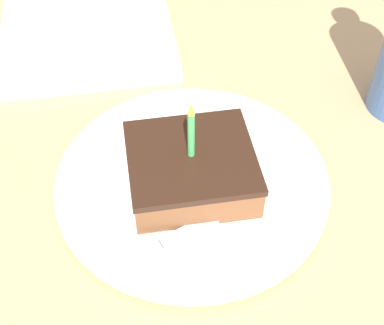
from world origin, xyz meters
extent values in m
cube|color=tan|center=(0.00, 0.00, -0.02)|extent=(2.40, 2.40, 0.04)
cylinder|color=white|center=(0.02, 0.03, 0.01)|extent=(0.26, 0.26, 0.02)
cylinder|color=white|center=(0.02, 0.03, 0.01)|extent=(0.28, 0.28, 0.01)
cube|color=brown|center=(0.01, 0.03, 0.04)|extent=(0.11, 0.12, 0.03)
cube|color=black|center=(0.01, 0.03, 0.06)|extent=(0.11, 0.12, 0.01)
cylinder|color=#4CBF66|center=(0.01, 0.03, 0.08)|extent=(0.01, 0.01, 0.05)
cone|color=yellow|center=(0.01, 0.03, 0.12)|extent=(0.01, 0.01, 0.01)
cube|color=#B2B2B7|center=(-0.03, 0.00, 0.02)|extent=(0.07, 0.14, 0.00)
cube|color=#B2B2B7|center=(-0.07, 0.09, 0.02)|extent=(0.04, 0.05, 0.00)
cube|color=silver|center=(0.29, 0.12, 0.01)|extent=(0.22, 0.22, 0.02)
camera|label=1|loc=(-0.33, 0.08, 0.42)|focal=50.00mm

